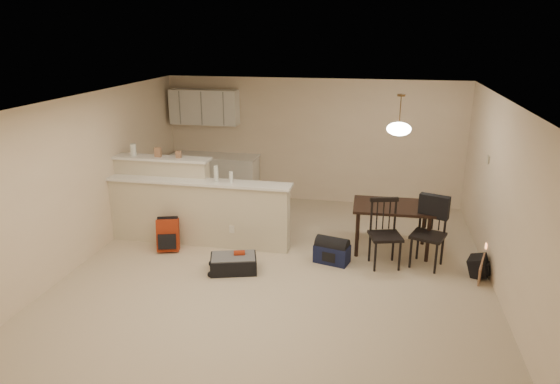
% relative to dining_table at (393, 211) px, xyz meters
% --- Properties ---
extents(room, '(7.00, 7.02, 2.50)m').
position_rel_dining_table_xyz_m(room, '(-1.61, -1.24, 0.57)').
color(room, beige).
rests_on(room, ground).
extents(breakfast_bar, '(3.08, 0.58, 1.39)m').
position_rel_dining_table_xyz_m(breakfast_bar, '(-3.37, -0.26, -0.07)').
color(breakfast_bar, beige).
rests_on(breakfast_bar, ground).
extents(upper_cabinets, '(1.40, 0.34, 0.70)m').
position_rel_dining_table_xyz_m(upper_cabinets, '(-3.81, 2.08, 1.22)').
color(upper_cabinets, white).
rests_on(upper_cabinets, room).
extents(kitchen_counter, '(1.80, 0.60, 0.90)m').
position_rel_dining_table_xyz_m(kitchen_counter, '(-3.61, 1.95, -0.23)').
color(kitchen_counter, white).
rests_on(kitchen_counter, ground).
extents(thermostat, '(0.02, 0.12, 0.12)m').
position_rel_dining_table_xyz_m(thermostat, '(1.38, 0.31, 0.82)').
color(thermostat, beige).
rests_on(thermostat, room).
extents(jar, '(0.10, 0.10, 0.20)m').
position_rel_dining_table_xyz_m(jar, '(-4.29, -0.12, 0.81)').
color(jar, silver).
rests_on(jar, breakfast_bar).
extents(cereal_box, '(0.10, 0.07, 0.16)m').
position_rel_dining_table_xyz_m(cereal_box, '(-3.85, -0.12, 0.79)').
color(cereal_box, '#9D7051').
rests_on(cereal_box, breakfast_bar).
extents(small_box, '(0.08, 0.06, 0.12)m').
position_rel_dining_table_xyz_m(small_box, '(-3.49, -0.12, 0.77)').
color(small_box, '#9D7051').
rests_on(small_box, breakfast_bar).
extents(bottle_a, '(0.07, 0.07, 0.26)m').
position_rel_dining_table_xyz_m(bottle_a, '(-2.78, -0.34, 0.54)').
color(bottle_a, silver).
rests_on(bottle_a, breakfast_bar).
extents(bottle_b, '(0.06, 0.06, 0.18)m').
position_rel_dining_table_xyz_m(bottle_b, '(-2.54, -0.34, 0.50)').
color(bottle_b, silver).
rests_on(bottle_b, breakfast_bar).
extents(dining_table, '(1.25, 0.85, 0.77)m').
position_rel_dining_table_xyz_m(dining_table, '(0.00, 0.00, 0.00)').
color(dining_table, black).
rests_on(dining_table, ground).
extents(pendant_lamp, '(0.36, 0.36, 0.62)m').
position_rel_dining_table_xyz_m(pendant_lamp, '(-0.00, 0.00, 1.31)').
color(pendant_lamp, brown).
rests_on(pendant_lamp, room).
extents(dining_chair_near, '(0.55, 0.53, 1.03)m').
position_rel_dining_table_xyz_m(dining_chair_near, '(-0.10, -0.60, -0.16)').
color(dining_chair_near, black).
rests_on(dining_chair_near, ground).
extents(dining_chair_far, '(0.58, 0.57, 1.05)m').
position_rel_dining_table_xyz_m(dining_chair_far, '(0.52, -0.48, -0.15)').
color(dining_chair_far, black).
rests_on(dining_chair_far, ground).
extents(suitcase, '(0.76, 0.61, 0.23)m').
position_rel_dining_table_xyz_m(suitcase, '(-2.27, -1.21, -0.56)').
color(suitcase, black).
rests_on(suitcase, ground).
extents(red_backpack, '(0.39, 0.30, 0.51)m').
position_rel_dining_table_xyz_m(red_backpack, '(-3.51, -0.70, -0.42)').
color(red_backpack, '#A02C12').
rests_on(red_backpack, ground).
extents(navy_duffel, '(0.57, 0.40, 0.28)m').
position_rel_dining_table_xyz_m(navy_duffel, '(-0.88, -0.63, -0.53)').
color(navy_duffel, '#13193C').
rests_on(navy_duffel, ground).
extents(black_daypack, '(0.32, 0.38, 0.28)m').
position_rel_dining_table_xyz_m(black_daypack, '(1.24, -0.63, -0.53)').
color(black_daypack, black).
rests_on(black_daypack, ground).
extents(cardboard_sheet, '(0.15, 0.41, 0.32)m').
position_rel_dining_table_xyz_m(cardboard_sheet, '(1.24, -0.82, -0.51)').
color(cardboard_sheet, '#9D7051').
rests_on(cardboard_sheet, ground).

